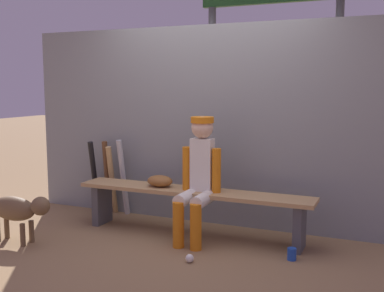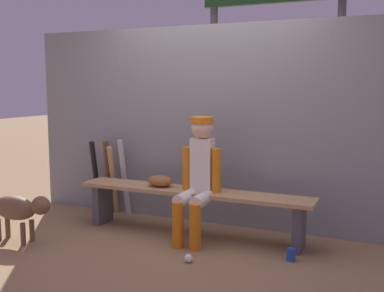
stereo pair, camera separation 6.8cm
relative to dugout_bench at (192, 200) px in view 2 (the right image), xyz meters
name	(u,v)px [view 2 (the right image)]	position (x,y,z in m)	size (l,w,h in m)	color
ground_plane	(192,235)	(0.00, 0.00, -0.38)	(30.00, 30.00, 0.00)	olive
chainlink_fence	(211,126)	(0.00, 0.50, 0.72)	(4.54, 0.03, 2.19)	gray
dugout_bench	(192,200)	(0.00, 0.00, 0.00)	(2.50, 0.36, 0.48)	tan
player_seated	(198,174)	(0.11, -0.11, 0.30)	(0.41, 0.55, 1.23)	silver
baseball_glove	(160,181)	(-0.37, 0.00, 0.17)	(0.28, 0.20, 0.12)	brown
bat_aluminum_silver	(124,177)	(-1.05, 0.37, 0.08)	(0.06, 0.06, 0.92)	#B7B7BC
bat_wood_tan	(113,180)	(-1.20, 0.36, 0.04)	(0.06, 0.06, 0.84)	tan
bat_wood_dark	(108,177)	(-1.27, 0.37, 0.07)	(0.06, 0.06, 0.88)	brown
bat_aluminum_black	(96,176)	(-1.45, 0.36, 0.06)	(0.06, 0.06, 0.89)	black
baseball	(188,258)	(0.28, -0.69, -0.34)	(0.07, 0.07, 0.07)	white
cup_on_ground	(291,255)	(1.09, -0.29, -0.32)	(0.08, 0.08, 0.11)	#1E47AD
cup_on_bench	(193,184)	(0.01, 0.00, 0.16)	(0.08, 0.08, 0.11)	red
scoreboard	(279,3)	(0.46, 1.63, 2.18)	(2.13, 0.27, 3.66)	#3F3F42
dog	(18,209)	(-1.48, -0.88, -0.04)	(0.84, 0.20, 0.49)	brown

